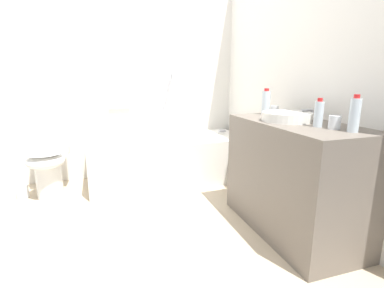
# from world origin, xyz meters

# --- Properties ---
(ground_plane) EXTENTS (3.82, 3.82, 0.00)m
(ground_plane) POSITION_xyz_m (0.00, 0.00, 0.00)
(ground_plane) COLOR #C1AD8E
(wall_back_tiled) EXTENTS (3.22, 0.10, 2.37)m
(wall_back_tiled) POSITION_xyz_m (0.00, 1.26, 1.19)
(wall_back_tiled) COLOR silver
(wall_back_tiled) RESTS_ON ground_plane
(wall_right_mirror) EXTENTS (0.10, 2.82, 2.37)m
(wall_right_mirror) POSITION_xyz_m (1.46, 0.00, 1.19)
(wall_right_mirror) COLOR silver
(wall_right_mirror) RESTS_ON ground_plane
(bathtub) EXTENTS (1.68, 0.71, 1.18)m
(bathtub) POSITION_xyz_m (0.50, 0.85, 0.26)
(bathtub) COLOR silver
(bathtub) RESTS_ON ground_plane
(toilet) EXTENTS (0.38, 0.51, 0.72)m
(toilet) POSITION_xyz_m (-0.70, 0.82, 0.37)
(toilet) COLOR white
(toilet) RESTS_ON ground_plane
(vanity_counter) EXTENTS (0.54, 1.10, 0.84)m
(vanity_counter) POSITION_xyz_m (1.14, -0.50, 0.42)
(vanity_counter) COLOR #6B6056
(vanity_counter) RESTS_ON ground_plane
(sink_basin) EXTENTS (0.35, 0.35, 0.06)m
(sink_basin) POSITION_xyz_m (1.09, -0.43, 0.87)
(sink_basin) COLOR white
(sink_basin) RESTS_ON vanity_counter
(sink_faucet) EXTENTS (0.11, 0.15, 0.08)m
(sink_faucet) POSITION_xyz_m (1.30, -0.43, 0.87)
(sink_faucet) COLOR #B1B1B6
(sink_faucet) RESTS_ON vanity_counter
(water_bottle_0) EXTENTS (0.06, 0.06, 0.19)m
(water_bottle_0) POSITION_xyz_m (1.14, -0.69, 0.92)
(water_bottle_0) COLOR silver
(water_bottle_0) RESTS_ON vanity_counter
(water_bottle_1) EXTENTS (0.06, 0.06, 0.22)m
(water_bottle_1) POSITION_xyz_m (1.20, -0.90, 0.94)
(water_bottle_1) COLOR silver
(water_bottle_1) RESTS_ON vanity_counter
(water_bottle_2) EXTENTS (0.07, 0.07, 0.22)m
(water_bottle_2) POSITION_xyz_m (1.15, -0.05, 0.94)
(water_bottle_2) COLOR silver
(water_bottle_2) RESTS_ON vanity_counter
(drinking_glass_0) EXTENTS (0.07, 0.07, 0.08)m
(drinking_glass_0) POSITION_xyz_m (1.18, -0.15, 0.88)
(drinking_glass_0) COLOR white
(drinking_glass_0) RESTS_ON vanity_counter
(drinking_glass_1) EXTENTS (0.07, 0.07, 0.08)m
(drinking_glass_1) POSITION_xyz_m (1.17, -0.80, 0.88)
(drinking_glass_1) COLOR white
(drinking_glass_1) RESTS_ON vanity_counter
(bath_mat) EXTENTS (0.61, 0.36, 0.01)m
(bath_mat) POSITION_xyz_m (0.33, 0.27, 0.01)
(bath_mat) COLOR white
(bath_mat) RESTS_ON ground_plane
(toilet_paper_roll) EXTENTS (0.11, 0.11, 0.13)m
(toilet_paper_roll) POSITION_xyz_m (-0.96, 0.81, 0.06)
(toilet_paper_roll) COLOR white
(toilet_paper_roll) RESTS_ON ground_plane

